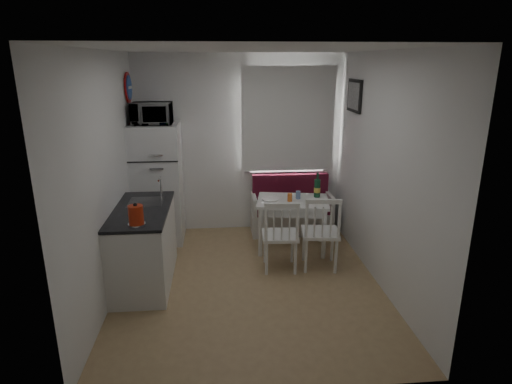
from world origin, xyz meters
TOP-DOWN VIEW (x-y plane):
  - floor at (0.00, 0.00)m, footprint 3.00×3.50m
  - ceiling at (0.00, 0.00)m, footprint 3.00×3.50m
  - wall_back at (0.00, 1.75)m, footprint 3.00×0.02m
  - wall_front at (0.00, -1.75)m, footprint 3.00×0.02m
  - wall_left at (-1.50, 0.00)m, footprint 0.02×3.50m
  - wall_right at (1.50, 0.00)m, footprint 0.02×3.50m
  - window at (0.70, 1.72)m, footprint 1.22×0.06m
  - curtain at (0.70, 1.65)m, footprint 1.35×0.02m
  - kitchen_counter at (-1.20, 0.16)m, footprint 0.62×1.32m
  - wall_sign at (-1.47, 1.45)m, footprint 0.03×0.40m
  - picture_frame at (1.48, 1.10)m, footprint 0.04×0.52m
  - bench at (0.75, 1.51)m, footprint 1.20×0.46m
  - dining_table at (0.66, 0.90)m, footprint 1.04×0.81m
  - chair_left at (0.41, 0.23)m, footprint 0.45×0.43m
  - chair_right at (0.91, 0.23)m, footprint 0.50×0.48m
  - fridge at (-1.18, 1.40)m, footprint 0.67×0.67m
  - microwave at (-1.18, 1.35)m, footprint 0.52×0.35m
  - kettle at (-1.15, -0.38)m, footprint 0.18×0.18m
  - wine_bottle at (1.01, 1.00)m, footprint 0.09×0.09m
  - drinking_glass_orange at (0.61, 0.85)m, footprint 0.06×0.06m
  - drinking_glass_blue at (0.74, 0.95)m, footprint 0.06×0.06m
  - plate at (0.36, 0.92)m, footprint 0.22×0.22m

SIDE VIEW (x-z plane):
  - floor at x=0.00m, z-range -0.01..0.01m
  - bench at x=0.75m, z-range -0.15..0.72m
  - kitchen_counter at x=-1.20m, z-range -0.12..1.04m
  - chair_left at x=0.41m, z-range 0.32..0.81m
  - chair_right at x=0.91m, z-range 0.33..0.85m
  - dining_table at x=0.66m, z-range 0.27..0.98m
  - plate at x=0.36m, z-range 0.71..0.72m
  - drinking_glass_orange at x=0.61m, z-range 0.71..0.81m
  - drinking_glass_blue at x=0.74m, z-range 0.71..0.81m
  - fridge at x=-1.18m, z-range 0.00..1.68m
  - wine_bottle at x=1.01m, z-range 0.71..1.05m
  - kettle at x=-1.15m, z-range 0.90..1.14m
  - wall_back at x=0.00m, z-range 0.00..2.60m
  - wall_front at x=0.00m, z-range 0.00..2.60m
  - wall_left at x=-1.50m, z-range 0.00..2.60m
  - wall_right at x=1.50m, z-range 0.00..2.60m
  - window at x=0.70m, z-range 0.89..2.36m
  - curtain at x=0.70m, z-range 0.93..2.42m
  - microwave at x=-1.18m, z-range 1.68..1.96m
  - picture_frame at x=1.48m, z-range 1.84..2.26m
  - wall_sign at x=-1.47m, z-range 1.95..2.35m
  - ceiling at x=0.00m, z-range 2.59..2.61m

